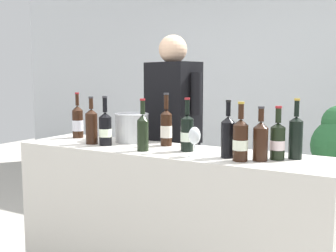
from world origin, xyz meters
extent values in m
cube|color=silver|center=(0.00, 2.60, 1.40)|extent=(8.00, 0.10, 2.80)
cube|color=beige|center=(0.00, 0.00, 0.47)|extent=(2.07, 0.51, 0.95)
cylinder|color=black|center=(0.53, -0.11, 1.04)|extent=(0.08, 0.08, 0.20)
cone|color=black|center=(0.53, -0.11, 1.16)|extent=(0.08, 0.08, 0.03)
cylinder|color=black|center=(0.53, -0.11, 1.22)|extent=(0.03, 0.03, 0.08)
cylinder|color=#B79333|center=(0.53, -0.11, 1.26)|extent=(0.03, 0.03, 0.01)
cylinder|color=white|center=(0.53, -0.11, 1.03)|extent=(0.08, 0.08, 0.06)
cylinder|color=black|center=(0.14, 0.01, 1.05)|extent=(0.08, 0.08, 0.20)
cone|color=black|center=(0.14, 0.01, 1.16)|extent=(0.08, 0.08, 0.03)
cylinder|color=black|center=(0.14, 0.01, 1.22)|extent=(0.03, 0.03, 0.09)
cylinder|color=maroon|center=(0.14, 0.01, 1.27)|extent=(0.03, 0.03, 0.01)
cylinder|color=silver|center=(0.14, 0.01, 1.04)|extent=(0.08, 0.08, 0.06)
cylinder|color=black|center=(-0.07, 0.13, 1.05)|extent=(0.08, 0.08, 0.21)
cone|color=black|center=(-0.07, 0.13, 1.17)|extent=(0.08, 0.08, 0.03)
cylinder|color=black|center=(-0.07, 0.13, 1.24)|extent=(0.03, 0.03, 0.10)
cylinder|color=#333338|center=(-0.07, 0.13, 1.29)|extent=(0.03, 0.03, 0.01)
cylinder|color=silver|center=(-0.07, 0.13, 1.04)|extent=(0.08, 0.08, 0.08)
cylinder|color=black|center=(0.69, 0.03, 1.04)|extent=(0.08, 0.08, 0.18)
cone|color=black|center=(0.69, 0.03, 1.14)|extent=(0.08, 0.08, 0.03)
cylinder|color=black|center=(0.69, 0.03, 1.19)|extent=(0.03, 0.03, 0.08)
cylinder|color=maroon|center=(0.69, 0.03, 1.24)|extent=(0.04, 0.04, 0.01)
cylinder|color=silver|center=(0.69, 0.03, 1.03)|extent=(0.08, 0.08, 0.05)
cylinder|color=black|center=(-0.43, -0.06, 1.04)|extent=(0.08, 0.08, 0.19)
cone|color=black|center=(-0.43, -0.06, 1.15)|extent=(0.08, 0.08, 0.03)
cylinder|color=black|center=(-0.43, -0.06, 1.22)|extent=(0.03, 0.03, 0.10)
cylinder|color=#333338|center=(-0.43, -0.06, 1.27)|extent=(0.03, 0.03, 0.01)
cylinder|color=silver|center=(-0.43, -0.06, 1.03)|extent=(0.09, 0.09, 0.05)
cylinder|color=black|center=(-0.10, -0.12, 1.04)|extent=(0.07, 0.07, 0.19)
cone|color=black|center=(-0.10, -0.12, 1.15)|extent=(0.07, 0.07, 0.04)
cylinder|color=black|center=(-0.10, -0.12, 1.22)|extent=(0.03, 0.03, 0.09)
cylinder|color=maroon|center=(-0.10, -0.12, 1.26)|extent=(0.03, 0.03, 0.01)
cylinder|color=black|center=(-0.55, -0.06, 1.05)|extent=(0.08, 0.08, 0.21)
cone|color=black|center=(-0.55, -0.06, 1.17)|extent=(0.08, 0.08, 0.03)
cylinder|color=black|center=(-0.55, -0.06, 1.22)|extent=(0.03, 0.03, 0.07)
cylinder|color=#333338|center=(-0.55, -0.06, 1.26)|extent=(0.03, 0.03, 0.01)
cylinder|color=black|center=(0.62, -0.05, 1.04)|extent=(0.08, 0.08, 0.18)
cone|color=black|center=(0.62, -0.05, 1.14)|extent=(0.08, 0.08, 0.04)
cylinder|color=black|center=(0.62, -0.05, 1.20)|extent=(0.03, 0.03, 0.07)
cylinder|color=#333338|center=(0.62, -0.05, 1.24)|extent=(0.04, 0.04, 0.01)
cylinder|color=black|center=(0.77, 0.10, 1.05)|extent=(0.08, 0.08, 0.21)
cone|color=black|center=(0.77, 0.10, 1.17)|extent=(0.08, 0.08, 0.03)
cylinder|color=black|center=(0.77, 0.10, 1.23)|extent=(0.03, 0.03, 0.09)
cylinder|color=#B79333|center=(0.77, 0.10, 1.28)|extent=(0.03, 0.03, 0.01)
cylinder|color=black|center=(0.43, -0.06, 1.05)|extent=(0.08, 0.08, 0.20)
cone|color=black|center=(0.43, -0.06, 1.16)|extent=(0.08, 0.08, 0.04)
cylinder|color=black|center=(0.43, -0.06, 1.22)|extent=(0.03, 0.03, 0.08)
cylinder|color=black|center=(0.43, -0.06, 1.27)|extent=(0.03, 0.03, 0.01)
cylinder|color=black|center=(-0.83, 0.11, 1.05)|extent=(0.08, 0.08, 0.21)
cone|color=black|center=(-0.83, 0.11, 1.17)|extent=(0.08, 0.08, 0.04)
cylinder|color=black|center=(-0.83, 0.11, 1.23)|extent=(0.03, 0.03, 0.09)
cylinder|color=maroon|center=(-0.83, 0.11, 1.28)|extent=(0.03, 0.03, 0.01)
cylinder|color=silver|center=(-0.83, 0.11, 1.04)|extent=(0.08, 0.08, 0.08)
cylinder|color=silver|center=(0.25, -0.12, 0.95)|extent=(0.08, 0.08, 0.00)
cylinder|color=silver|center=(0.25, -0.12, 0.98)|extent=(0.01, 0.01, 0.07)
ellipsoid|color=silver|center=(0.25, -0.12, 1.07)|extent=(0.07, 0.07, 0.10)
ellipsoid|color=maroon|center=(0.25, -0.12, 1.05)|extent=(0.06, 0.06, 0.04)
cylinder|color=silver|center=(-0.37, 0.15, 1.04)|extent=(0.23, 0.23, 0.19)
torus|color=silver|center=(-0.37, 0.15, 1.14)|extent=(0.24, 0.24, 0.01)
cube|color=black|center=(-0.24, 0.52, 0.45)|extent=(0.42, 0.34, 0.91)
cube|color=black|center=(-0.24, 0.52, 1.21)|extent=(0.46, 0.35, 0.61)
sphere|color=#D8AD8C|center=(-0.24, 0.52, 1.61)|extent=(0.22, 0.22, 0.22)
cylinder|color=black|center=(-0.01, 0.45, 1.28)|extent=(0.08, 0.08, 0.31)
cylinder|color=black|center=(-0.47, 0.59, 1.28)|extent=(0.08, 0.08, 0.31)
camera|label=1|loc=(1.25, -2.19, 1.40)|focal=43.21mm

